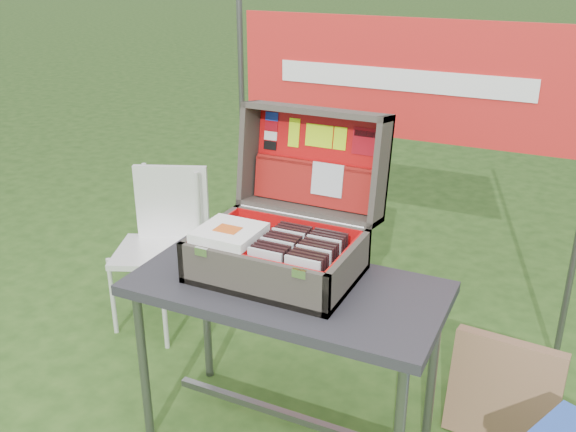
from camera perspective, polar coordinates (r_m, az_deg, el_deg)
The scene contains 83 objects.
table at distance 2.55m, azimuth -0.10°, elevation -13.13°, with size 1.15×0.57×0.72m, color #29292F, non-canonical shape.
table_top at distance 2.37m, azimuth -0.11°, elevation -6.46°, with size 1.15×0.57×0.04m, color #29292F.
table_leg_fl at distance 2.64m, azimuth -12.72°, elevation -12.93°, with size 0.04×0.04×0.68m, color #59595B.
table_leg_bl at distance 2.94m, azimuth -7.27°, elevation -8.48°, with size 0.04×0.04×0.68m, color #59595B.
table_leg_br at distance 2.61m, azimuth 12.70°, elevation -13.43°, with size 0.04×0.04×0.68m, color #59595B.
table_brace at distance 2.70m, azimuth -0.10°, elevation -17.26°, with size 1.00×0.03×0.03m, color #59595B.
suitcase at distance 2.35m, azimuth -0.39°, elevation 1.44°, with size 0.59×0.58×0.56m, color #48433A, non-canonical shape.
suitcase_base_bottom at distance 2.42m, azimuth -1.01°, elevation -5.01°, with size 0.59×0.42×0.02m, color #48433A.
suitcase_base_wall_front at distance 2.23m, azimuth -3.34°, elevation -5.60°, with size 0.59×0.02×0.16m, color #48433A.
suitcase_base_wall_back at distance 2.55m, azimuth 1.00°, elevation -1.80°, with size 0.59×0.02×0.16m, color #48433A.
suitcase_base_wall_left at distance 2.51m, azimuth -6.81°, elevation -2.31°, with size 0.02×0.42×0.16m, color #48433A.
suitcase_base_wall_right at distance 2.28m, azimuth 5.37°, elevation -4.92°, with size 0.02×0.42×0.16m, color #48433A.
suitcase_liner_floor at distance 2.41m, azimuth -1.01°, elevation -4.70°, with size 0.54×0.38×0.01m, color red.
suitcase_latch_left at distance 2.28m, azimuth -7.71°, elevation -3.17°, with size 0.05×0.01×0.03m, color silver.
suitcase_latch_right at distance 2.11m, azimuth 1.00°, elevation -5.14°, with size 0.05×0.01×0.03m, color silver.
suitcase_hinge at distance 2.53m, azimuth 1.12°, elevation -0.06°, with size 0.02×0.02×0.53m, color silver.
suitcase_lid_back at distance 2.61m, azimuth 2.79°, elevation 5.05°, with size 0.59×0.42×0.02m, color #48433A.
suitcase_lid_rim_far at distance 2.53m, azimuth 2.55°, elevation 9.32°, with size 0.59×0.02×0.16m, color #48433A.
suitcase_lid_rim_near at distance 2.59m, azimuth 1.86°, elevation 0.53°, with size 0.59×0.02×0.16m, color #48433A.
suitcase_lid_rim_left at distance 2.67m, azimuth -3.40°, elevation 5.67°, with size 0.02×0.42×0.16m, color #48433A.
suitcase_lid_rim_right at distance 2.46m, azimuth 8.27°, elevation 3.95°, with size 0.02×0.42×0.16m, color #48433A.
suitcase_lid_liner at distance 2.60m, azimuth 2.66°, elevation 5.01°, with size 0.54×0.37×0.01m, color red.
suitcase_liner_wall_front at distance 2.23m, azimuth -3.16°, elevation -5.18°, with size 0.54×0.01×0.13m, color red.
suitcase_liner_wall_back at distance 2.53m, azimuth 0.86°, elevation -1.68°, with size 0.54×0.01×0.13m, color red.
suitcase_liner_wall_left at distance 2.50m, azimuth -6.54°, elevation -2.13°, with size 0.01×0.38×0.13m, color red.
suitcase_liner_wall_right at distance 2.28m, azimuth 5.04°, elevation -4.59°, with size 0.01×0.38×0.13m, color red.
suitcase_lid_pocket at distance 2.60m, azimuth 2.33°, elevation 2.83°, with size 0.52×0.17×0.03m, color maroon.
suitcase_pocket_edge at distance 2.58m, azimuth 2.42°, elevation 4.64°, with size 0.51×0.02×0.02m, color maroon.
suitcase_pocket_cd at distance 2.56m, azimuth 3.53°, elevation 3.25°, with size 0.13×0.13×0.01m, color silver.
lid_sticker_cc_a at distance 2.66m, azimuth -1.45°, elevation 8.84°, with size 0.06×0.04×0.00m, color #1933B2.
lid_sticker_cc_b at distance 2.67m, azimuth -1.50°, elevation 7.99°, with size 0.06×0.04×0.00m, color #9E0A16.
lid_sticker_cc_c at distance 2.67m, azimuth -1.56°, elevation 7.14°, with size 0.06×0.04×0.00m, color white.
lid_sticker_cc_d at distance 2.68m, azimuth -1.61°, elevation 6.29°, with size 0.06×0.04×0.00m, color black.
lid_card_neon_tall at distance 2.63m, azimuth 0.54°, elevation 7.42°, with size 0.05×0.12×0.00m, color #C3FC10.
lid_card_neon_main at distance 2.58m, azimuth 2.78°, elevation 7.13°, with size 0.12×0.09×0.00m, color #C3FC10.
lid_card_neon_small at distance 2.55m, azimuth 4.65°, elevation 6.88°, with size 0.05×0.09×0.00m, color #C3FC10.
lid_sticker_band at distance 2.51m, azimuth 6.90°, elevation 6.57°, with size 0.11×0.11×0.00m, color #9E0A16.
lid_sticker_band_bar at distance 2.51m, azimuth 6.96°, elevation 7.25°, with size 0.09×0.02×0.00m, color black.
cd_left_0 at distance 2.23m, azimuth -2.06°, elevation -4.83°, with size 0.13×0.01×0.15m, color silver.
cd_left_1 at distance 2.25m, azimuth -1.79°, elevation -4.59°, with size 0.13×0.01×0.15m, color black.
cd_left_2 at distance 2.27m, azimuth -1.51°, elevation -4.35°, with size 0.13×0.01×0.15m, color black.
cd_left_3 at distance 2.28m, azimuth -1.25°, elevation -4.11°, with size 0.13×0.01×0.15m, color black.
cd_left_4 at distance 2.30m, azimuth -0.99°, elevation -3.88°, with size 0.13×0.01×0.15m, color silver.
cd_left_5 at distance 2.32m, azimuth -0.73°, elevation -3.65°, with size 0.13×0.01×0.15m, color black.
cd_left_6 at distance 2.34m, azimuth -0.47°, elevation -3.42°, with size 0.13×0.01×0.15m, color black.
cd_left_7 at distance 2.36m, azimuth -0.22°, elevation -3.20°, with size 0.13×0.01×0.15m, color black.
cd_left_8 at distance 2.38m, azimuth 0.02°, elevation -2.98°, with size 0.13×0.01×0.15m, color silver.
cd_left_9 at distance 2.40m, azimuth 0.26°, elevation -2.77°, with size 0.13×0.01×0.15m, color black.
cd_left_10 at distance 2.42m, azimuth 0.50°, elevation -2.56°, with size 0.13×0.01×0.15m, color black.
cd_left_11 at distance 2.43m, azimuth 0.73°, elevation -2.35°, with size 0.13×0.01×0.15m, color black.
cd_right_0 at distance 2.17m, azimuth 1.28°, elevation -5.58°, with size 0.13×0.01×0.15m, color silver.
cd_right_1 at distance 2.19m, azimuth 1.53°, elevation -5.33°, with size 0.13×0.01×0.15m, color black.
cd_right_2 at distance 2.21m, azimuth 1.78°, elevation -5.07°, with size 0.13×0.01×0.15m, color black.
cd_right_3 at distance 2.23m, azimuth 2.03°, elevation -4.82°, with size 0.13×0.01×0.15m, color black.
cd_right_4 at distance 2.25m, azimuth 2.27°, elevation -4.58°, with size 0.13×0.01×0.15m, color silver.
cd_right_5 at distance 2.27m, azimuth 2.50°, elevation -4.34°, with size 0.13×0.01×0.15m, color black.
cd_right_6 at distance 2.29m, azimuth 2.74°, elevation -4.10°, with size 0.13×0.01×0.15m, color black.
cd_right_7 at distance 2.31m, azimuth 2.96°, elevation -3.87°, with size 0.13×0.01×0.15m, color black.
cd_right_8 at distance 2.33m, azimuth 3.19°, elevation -3.64°, with size 0.13×0.01×0.15m, color silver.
cd_right_9 at distance 2.34m, azimuth 3.41°, elevation -3.41°, with size 0.13×0.01×0.15m, color black.
cd_right_10 at distance 2.36m, azimuth 3.63°, elevation -3.19°, with size 0.13×0.01×0.15m, color black.
cd_right_11 at distance 2.38m, azimuth 3.84°, elevation -2.97°, with size 0.13×0.01×0.15m, color black.
songbook_0 at distance 2.36m, azimuth -5.23°, elevation -1.82°, with size 0.22×0.22×0.01m, color white.
songbook_1 at distance 2.35m, azimuth -5.23°, elevation -1.71°, with size 0.22×0.22×0.01m, color white.
songbook_2 at distance 2.35m, azimuth -5.23°, elevation -1.60°, with size 0.22×0.22×0.01m, color white.
songbook_3 at distance 2.35m, azimuth -5.24°, elevation -1.49°, with size 0.22×0.22×0.01m, color white.
songbook_4 at distance 2.35m, azimuth -5.24°, elevation -1.38°, with size 0.22×0.22×0.01m, color white.
songbook_5 at distance 2.35m, azimuth -5.25°, elevation -1.27°, with size 0.22×0.22×0.01m, color white.
songbook_6 at distance 2.34m, azimuth -5.25°, elevation -1.16°, with size 0.22×0.22×0.01m, color white.
songbook_graphic at distance 2.33m, azimuth -5.38°, elevation -1.15°, with size 0.09×0.07×0.00m, color #D85919.
chair at distance 3.34m, azimuth -11.80°, elevation -3.32°, with size 0.38×0.42×0.84m, color silver, non-canonical shape.
chair_seat at distance 3.33m, azimuth -11.81°, elevation -3.17°, with size 0.38×0.38×0.03m, color silver.
chair_backrest at distance 3.38m, azimuth -10.27°, elevation 1.20°, with size 0.38×0.03×0.40m, color silver.
chair_leg_fl at distance 3.42m, azimuth -15.34°, elevation -6.90°, with size 0.02×0.02×0.43m, color silver.
chair_leg_fr at distance 3.23m, azimuth -10.93°, elevation -8.26°, with size 0.02×0.02×0.43m, color silver.
chair_leg_bl at distance 3.63m, azimuth -12.07°, elevation -4.72°, with size 0.02×0.02×0.43m, color silver.
chair_leg_br at distance 3.46m, azimuth -7.79°, elevation -5.86°, with size 0.02×0.02×0.43m, color silver.
chair_upright_left at distance 3.48m, azimuth -12.42°, elevation 1.46°, with size 0.02×0.02×0.40m, color silver.
chair_upright_right at distance 3.30m, azimuth -7.98°, elevation 0.61°, with size 0.02×0.02×0.40m, color silver.
cardboard_box at distance 2.78m, azimuth 18.59°, elevation -14.64°, with size 0.42×0.07×0.45m, color #93694B.
banner_post_left at distance 3.48m, azimuth -4.00°, elevation 5.86°, with size 0.03×0.03×1.70m, color #59595B.
banner at distance 3.04m, azimuth 10.03°, elevation 11.86°, with size 1.60×0.01×0.55m, color red.
banner_text at distance 3.03m, azimuth 9.96°, elevation 11.83°, with size 1.20×0.00×0.10m, color white.
Camera 1 is at (0.82, -1.79, 1.85)m, focal length 40.00 mm.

